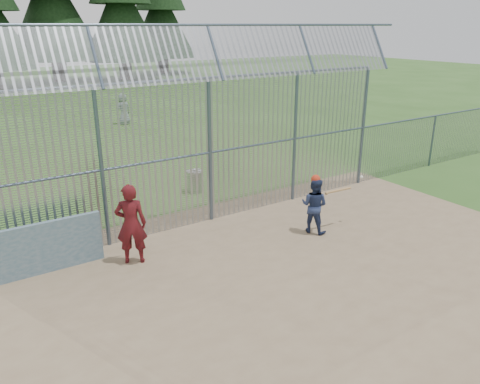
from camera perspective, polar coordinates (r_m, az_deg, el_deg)
ground at (r=10.93m, az=5.84°, el=-9.42°), size 120.00×120.00×0.00m
dirt_infield at (r=10.59m, az=7.57°, el=-10.45°), size 14.00×10.00×0.02m
dugout_wall at (r=11.35m, az=-22.61°, el=-6.26°), size 2.50×0.12×1.20m
batter at (r=12.58m, az=9.04°, el=-1.63°), size 0.84×0.91×1.51m
onlooker at (r=11.05m, az=-13.14°, el=-3.83°), size 0.83×0.72×1.93m
bg_kid_standing at (r=27.32m, az=-14.02°, el=9.80°), size 0.95×0.75×1.72m
batting_gear at (r=12.47m, az=10.01°, el=1.22°), size 1.63×0.41×0.56m
trash_can at (r=15.66m, az=-5.51°, el=1.32°), size 0.56×0.56×0.82m
backstop_fence at (r=13.69m, az=3.07°, el=7.29°), size 20.09×0.81×5.30m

